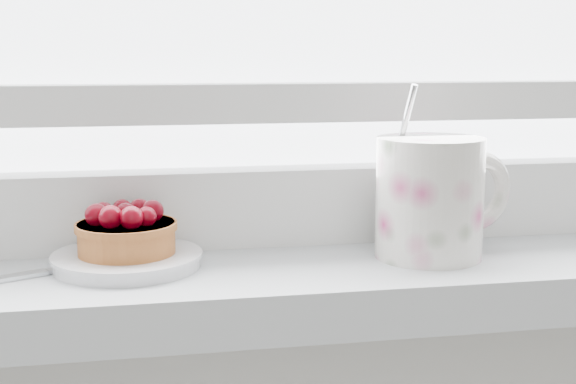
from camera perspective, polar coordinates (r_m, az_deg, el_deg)
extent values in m
cube|color=silver|center=(0.69, -4.01, -6.63)|extent=(1.60, 0.20, 0.04)
cube|color=silver|center=(0.74, -4.73, -1.02)|extent=(1.30, 0.05, 0.07)
cube|color=silver|center=(0.73, -4.83, 6.32)|extent=(1.30, 0.04, 0.04)
cylinder|color=silver|center=(0.68, -11.35, -4.78)|extent=(0.12, 0.12, 0.01)
cylinder|color=#954E20|center=(0.67, -11.41, -3.22)|extent=(0.08, 0.08, 0.03)
cylinder|color=#954E20|center=(0.67, -11.44, -2.39)|extent=(0.08, 0.08, 0.01)
sphere|color=#4A020A|center=(0.67, -11.47, -1.52)|extent=(0.02, 0.02, 0.02)
sphere|color=#4A020A|center=(0.67, -9.61, -1.34)|extent=(0.02, 0.02, 0.02)
sphere|color=#4A020A|center=(0.69, -10.52, -1.20)|extent=(0.02, 0.02, 0.02)
sphere|color=#4A020A|center=(0.69, -11.71, -1.19)|extent=(0.02, 0.02, 0.02)
sphere|color=#4A020A|center=(0.68, -12.98, -1.41)|extent=(0.02, 0.02, 0.02)
sphere|color=#4A020A|center=(0.67, -13.47, -1.60)|extent=(0.02, 0.02, 0.02)
sphere|color=#4A020A|center=(0.65, -12.50, -1.77)|extent=(0.02, 0.02, 0.02)
sphere|color=#4A020A|center=(0.65, -11.08, -1.82)|extent=(0.02, 0.02, 0.02)
sphere|color=#4A020A|center=(0.66, -10.03, -1.74)|extent=(0.02, 0.02, 0.02)
cylinder|color=silver|center=(0.70, 10.02, -0.41)|extent=(0.11, 0.11, 0.10)
cylinder|color=black|center=(0.69, 10.14, 3.47)|extent=(0.08, 0.08, 0.01)
torus|color=silver|center=(0.73, 13.28, 0.06)|extent=(0.07, 0.03, 0.07)
cylinder|color=silver|center=(0.70, 8.36, 5.04)|extent=(0.02, 0.03, 0.06)
cube|color=silver|center=(0.68, -15.91, -5.31)|extent=(0.02, 0.02, 0.00)
cube|color=silver|center=(0.69, -13.88, -5.01)|extent=(0.04, 0.04, 0.00)
cube|color=silver|center=(0.69, -11.05, -4.82)|extent=(0.03, 0.02, 0.00)
cube|color=silver|center=(0.70, -11.30, -4.70)|extent=(0.03, 0.02, 0.00)
cube|color=silver|center=(0.70, -11.55, -4.58)|extent=(0.03, 0.02, 0.00)
cube|color=silver|center=(0.71, -11.79, -4.46)|extent=(0.03, 0.02, 0.00)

